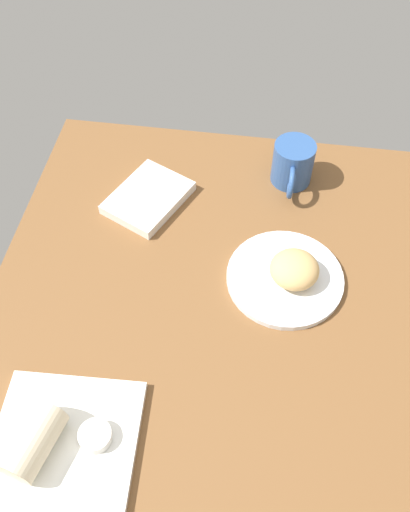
{
  "coord_description": "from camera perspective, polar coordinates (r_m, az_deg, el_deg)",
  "views": [
    {
      "loc": [
        -54.66,
        -7.37,
        98.79
      ],
      "look_at": [
        13.52,
        2.41,
        7.0
      ],
      "focal_mm": 39.06,
      "sensor_mm": 36.0,
      "label": 1
    }
  ],
  "objects": [
    {
      "name": "dining_table",
      "position": [
        1.11,
        0.24,
        -7.21
      ],
      "size": [
        110.0,
        90.0,
        4.0
      ],
      "primitive_type": "cube",
      "color": "brown",
      "rests_on": "ground"
    },
    {
      "name": "round_plate",
      "position": [
        1.16,
        8.17,
        -2.24
      ],
      "size": [
        23.99,
        23.99,
        1.4
      ],
      "primitive_type": "cylinder",
      "color": "white",
      "rests_on": "dining_table"
    },
    {
      "name": "scone_pastry",
      "position": [
        1.13,
        9.15,
        -1.36
      ],
      "size": [
        13.64,
        13.67,
        5.74
      ],
      "primitive_type": "ellipsoid",
      "rotation": [
        0.0,
        0.0,
        2.13
      ],
      "color": "tan",
      "rests_on": "round_plate"
    },
    {
      "name": "sauce_cup",
      "position": [
        0.99,
        -11.18,
        -17.62
      ],
      "size": [
        5.63,
        5.63,
        2.1
      ],
      "color": "silver",
      "rests_on": "square_plate"
    },
    {
      "name": "book_stack",
      "position": [
        1.28,
        -5.83,
        5.96
      ],
      "size": [
        22.53,
        20.49,
        2.4
      ],
      "color": "silver",
      "rests_on": "dining_table"
    },
    {
      "name": "coffee_mug",
      "position": [
        1.31,
        8.98,
        9.32
      ],
      "size": [
        14.89,
        9.49,
        10.3
      ],
      "color": "#2D518C",
      "rests_on": "dining_table"
    },
    {
      "name": "square_plate",
      "position": [
        1.02,
        -14.2,
        -18.26
      ],
      "size": [
        25.44,
        25.44,
        1.6
      ],
      "primitive_type": "cube",
      "rotation": [
        0.0,
        0.0,
        0.05
      ],
      "color": "white",
      "rests_on": "dining_table"
    },
    {
      "name": "breakfast_wrap",
      "position": [
        0.99,
        -17.34,
        -17.61
      ],
      "size": [
        13.0,
        9.69,
        7.06
      ],
      "primitive_type": "cylinder",
      "rotation": [
        1.57,
        0.0,
        4.46
      ],
      "color": "beige",
      "rests_on": "square_plate"
    }
  ]
}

